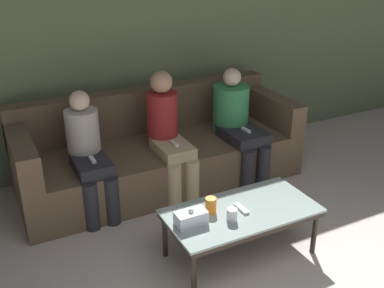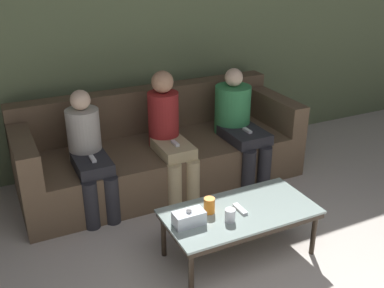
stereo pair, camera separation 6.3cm
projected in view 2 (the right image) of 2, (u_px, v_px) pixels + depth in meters
The scene contains 10 objects.
wall_back at pixel (136, 41), 4.52m from camera, with size 12.00×0.06×2.60m.
couch at pixel (160, 151), 4.45m from camera, with size 2.71×1.00×0.87m.
coffee_table at pixel (240, 215), 3.32m from camera, with size 1.13×0.58×0.40m.
cup_near_left at pixel (230, 215), 3.16m from camera, with size 0.07×0.07×0.09m.
cup_near_right at pixel (209, 205), 3.26m from camera, with size 0.08×0.08×0.12m.
tissue_box at pixel (189, 218), 3.12m from camera, with size 0.22×0.12×0.13m.
game_remote at pixel (240, 209), 3.30m from camera, with size 0.04×0.15×0.02m.
seated_person_left_end at pixel (89, 151), 3.86m from camera, with size 0.31×0.64×1.07m.
seated_person_mid_left at pixel (169, 132), 4.14m from camera, with size 0.31×0.65×1.15m.
seated_person_mid_right at pixel (238, 120), 4.45m from camera, with size 0.36×0.73×1.09m.
Camera 2 is at (-1.48, -0.77, 2.19)m, focal length 42.00 mm.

